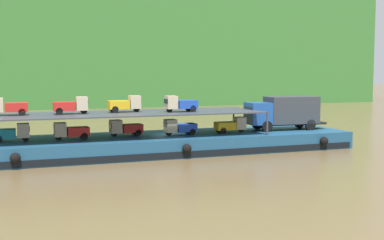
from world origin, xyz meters
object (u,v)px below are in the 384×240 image
at_px(mini_truck_upper_fore, 125,104).
at_px(covered_lorry, 284,112).
at_px(mini_truck_upper_stern, 9,107).
at_px(mini_truck_upper_mid, 71,105).
at_px(mini_truck_lower_bow, 231,125).
at_px(mini_truck_lower_aft, 71,131).
at_px(mini_truck_upper_bow, 180,104).
at_px(mini_truck_lower_fore, 180,127).
at_px(mini_truck_lower_mid, 125,128).
at_px(mini_truck_lower_stern, 12,133).
at_px(cargo_barge, 171,143).

bearing_deg(mini_truck_upper_fore, covered_lorry, -3.34).
xyz_separation_m(mini_truck_upper_stern, mini_truck_upper_mid, (4.75, -0.30, 0.00)).
height_order(covered_lorry, mini_truck_lower_bow, covered_lorry).
bearing_deg(mini_truck_lower_bow, mini_truck_upper_mid, 176.32).
relative_size(mini_truck_lower_aft, mini_truck_upper_bow, 0.99).
distance_m(mini_truck_lower_fore, mini_truck_upper_mid, 9.21).
height_order(covered_lorry, mini_truck_upper_bow, mini_truck_upper_bow).
relative_size(mini_truck_lower_mid, mini_truck_upper_stern, 1.01).
bearing_deg(mini_truck_lower_mid, mini_truck_upper_mid, -177.65).
xyz_separation_m(mini_truck_upper_mid, mini_truck_upper_bow, (8.98, -0.96, 0.00)).
xyz_separation_m(mini_truck_lower_stern, mini_truck_upper_mid, (4.58, 0.14, 2.00)).
height_order(mini_truck_lower_bow, mini_truck_upper_stern, mini_truck_upper_stern).
bearing_deg(mini_truck_lower_aft, covered_lorry, 0.42).
relative_size(mini_truck_lower_aft, mini_truck_upper_mid, 0.99).
relative_size(mini_truck_upper_mid, mini_truck_upper_fore, 1.02).
distance_m(mini_truck_lower_bow, mini_truck_upper_stern, 18.66).
relative_size(mini_truck_lower_stern, mini_truck_upper_stern, 1.01).
xyz_separation_m(mini_truck_lower_stern, mini_truck_lower_aft, (4.43, -0.46, 0.00)).
xyz_separation_m(cargo_barge, covered_lorry, (11.05, -0.14, 2.45)).
height_order(covered_lorry, mini_truck_upper_stern, mini_truck_upper_stern).
xyz_separation_m(cargo_barge, mini_truck_upper_stern, (-13.09, 0.61, 3.44)).
distance_m(covered_lorry, mini_truck_lower_bow, 5.73).
distance_m(mini_truck_upper_stern, mini_truck_upper_bow, 13.79).
distance_m(mini_truck_lower_aft, mini_truck_upper_mid, 2.09).
height_order(cargo_barge, mini_truck_upper_bow, mini_truck_upper_bow).
distance_m(cargo_barge, mini_truck_lower_stern, 13.00).
distance_m(mini_truck_lower_aft, mini_truck_lower_mid, 4.68).
distance_m(cargo_barge, mini_truck_upper_bow, 3.56).
distance_m(mini_truck_lower_stern, mini_truck_lower_bow, 18.35).
distance_m(mini_truck_lower_aft, mini_truck_lower_fore, 9.10).
bearing_deg(mini_truck_lower_stern, mini_truck_upper_fore, 3.51).
distance_m(mini_truck_lower_stern, mini_truck_lower_aft, 4.46).
distance_m(covered_lorry, mini_truck_lower_mid, 14.97).
distance_m(covered_lorry, mini_truck_upper_mid, 19.42).
height_order(cargo_barge, mini_truck_upper_mid, mini_truck_upper_mid).
bearing_deg(mini_truck_lower_aft, mini_truck_lower_mid, 9.62).
distance_m(mini_truck_upper_stern, mini_truck_upper_fore, 9.26).
bearing_deg(mini_truck_lower_stern, mini_truck_upper_stern, 111.44).
relative_size(mini_truck_upper_stern, mini_truck_upper_mid, 0.99).
height_order(mini_truck_lower_mid, mini_truck_lower_fore, same).
distance_m(mini_truck_lower_stern, mini_truck_lower_mid, 9.05).
bearing_deg(mini_truck_lower_aft, mini_truck_lower_bow, -1.18).
relative_size(covered_lorry, mini_truck_upper_bow, 2.84).
bearing_deg(mini_truck_upper_stern, cargo_barge, -2.68).
distance_m(covered_lorry, mini_truck_upper_fore, 14.93).
xyz_separation_m(covered_lorry, mini_truck_upper_stern, (-24.14, 0.75, 1.00)).
xyz_separation_m(mini_truck_lower_stern, mini_truck_lower_mid, (9.04, 0.33, 0.00)).
bearing_deg(mini_truck_lower_stern, covered_lorry, -0.75).
bearing_deg(covered_lorry, mini_truck_upper_bow, -177.22).
height_order(mini_truck_lower_aft, mini_truck_lower_mid, same).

